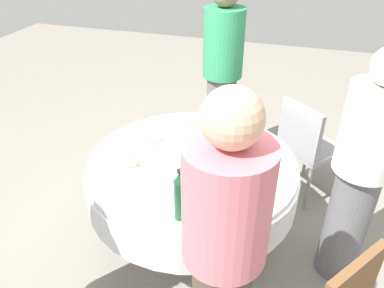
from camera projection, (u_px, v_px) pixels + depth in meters
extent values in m
plane|color=gray|center=(192.00, 243.00, 2.81)|extent=(10.00, 10.00, 0.00)
cylinder|color=white|center=(192.00, 163.00, 2.43)|extent=(1.34, 1.34, 0.04)
cylinder|color=white|center=(192.00, 179.00, 2.50)|extent=(1.37, 1.37, 0.22)
cylinder|color=slate|center=(192.00, 219.00, 2.69)|extent=(0.14, 0.14, 0.48)
cylinder|color=slate|center=(192.00, 241.00, 2.81)|extent=(0.56, 0.56, 0.03)
cylinder|color=silver|center=(202.00, 159.00, 2.28)|extent=(0.06, 0.06, 0.17)
cone|color=silver|center=(202.00, 143.00, 2.22)|extent=(0.06, 0.06, 0.06)
cylinder|color=silver|center=(202.00, 138.00, 2.21)|extent=(0.03, 0.03, 0.01)
cylinder|color=silver|center=(228.00, 115.00, 2.76)|extent=(0.06, 0.06, 0.17)
cone|color=silver|center=(229.00, 101.00, 2.70)|extent=(0.06, 0.06, 0.06)
cylinder|color=gold|center=(230.00, 96.00, 2.68)|extent=(0.02, 0.02, 0.01)
cylinder|color=#194728|center=(180.00, 200.00, 1.92)|extent=(0.07, 0.07, 0.24)
cone|color=#194728|center=(180.00, 177.00, 1.84)|extent=(0.06, 0.06, 0.06)
cylinder|color=black|center=(180.00, 171.00, 1.82)|extent=(0.03, 0.03, 0.01)
cylinder|color=white|center=(186.00, 166.00, 2.37)|extent=(0.06, 0.06, 0.00)
cylinder|color=white|center=(186.00, 160.00, 2.34)|extent=(0.01, 0.01, 0.08)
cylinder|color=white|center=(186.00, 150.00, 2.30)|extent=(0.06, 0.06, 0.07)
cylinder|color=maroon|center=(186.00, 153.00, 2.31)|extent=(0.05, 0.05, 0.03)
cylinder|color=white|center=(216.00, 160.00, 2.42)|extent=(0.06, 0.06, 0.00)
cylinder|color=white|center=(216.00, 155.00, 2.40)|extent=(0.01, 0.01, 0.08)
cylinder|color=white|center=(216.00, 146.00, 2.36)|extent=(0.07, 0.07, 0.06)
cylinder|color=gold|center=(216.00, 148.00, 2.37)|extent=(0.06, 0.06, 0.02)
cylinder|color=white|center=(146.00, 146.00, 2.57)|extent=(0.06, 0.06, 0.00)
cylinder|color=white|center=(146.00, 141.00, 2.55)|extent=(0.01, 0.01, 0.08)
cylinder|color=white|center=(145.00, 131.00, 2.51)|extent=(0.07, 0.07, 0.08)
cylinder|color=white|center=(248.00, 151.00, 2.50)|extent=(0.23, 0.23, 0.02)
ellipsoid|color=tan|center=(248.00, 149.00, 2.49)|extent=(0.10, 0.09, 0.02)
cylinder|color=white|center=(193.00, 126.00, 2.78)|extent=(0.26, 0.26, 0.02)
ellipsoid|color=tan|center=(193.00, 124.00, 2.77)|extent=(0.12, 0.10, 0.02)
cylinder|color=white|center=(132.00, 165.00, 2.37)|extent=(0.24, 0.24, 0.02)
ellipsoid|color=tan|center=(131.00, 163.00, 2.36)|extent=(0.11, 0.10, 0.02)
cube|color=silver|center=(206.00, 187.00, 2.19)|extent=(0.09, 0.17, 0.00)
cube|color=silver|center=(237.00, 174.00, 2.29)|extent=(0.07, 0.18, 0.00)
cube|color=white|center=(168.00, 182.00, 2.21)|extent=(0.22, 0.22, 0.02)
cylinder|color=slate|center=(220.00, 120.00, 3.51)|extent=(0.26, 0.26, 0.88)
cylinder|color=#2D8C59|center=(224.00, 43.00, 3.13)|extent=(0.34, 0.34, 0.57)
cylinder|color=slate|center=(346.00, 223.00, 2.40)|extent=(0.26, 0.26, 0.84)
cylinder|color=white|center=(373.00, 130.00, 2.04)|extent=(0.34, 0.34, 0.51)
cylinder|color=#D8727F|center=(227.00, 205.00, 1.41)|extent=(0.34, 0.34, 0.51)
sphere|color=#D8AD8C|center=(232.00, 118.00, 1.22)|extent=(0.22, 0.22, 0.22)
cube|color=#99999E|center=(312.00, 148.00, 3.09)|extent=(0.56, 0.56, 0.04)
cube|color=#99999E|center=(299.00, 131.00, 2.90)|extent=(0.33, 0.29, 0.42)
cylinder|color=gray|center=(337.00, 175.00, 3.17)|extent=(0.03, 0.03, 0.43)
cylinder|color=gray|center=(306.00, 156.00, 3.41)|extent=(0.03, 0.03, 0.43)
cylinder|color=gray|center=(308.00, 189.00, 3.01)|extent=(0.03, 0.03, 0.43)
cylinder|color=gray|center=(278.00, 167.00, 3.26)|extent=(0.03, 0.03, 0.43)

